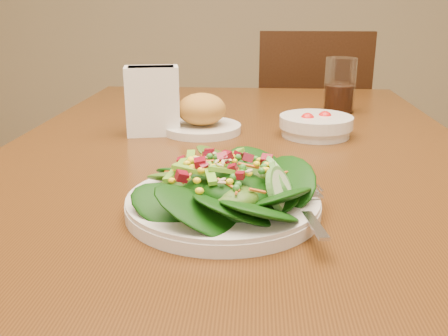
{
  "coord_description": "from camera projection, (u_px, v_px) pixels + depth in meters",
  "views": [
    {
      "loc": [
        0.03,
        -0.9,
        1.01
      ],
      "look_at": [
        -0.01,
        -0.27,
        0.8
      ],
      "focal_mm": 40.0,
      "sensor_mm": 36.0,
      "label": 1
    }
  ],
  "objects": [
    {
      "name": "dining_table",
      "position": [
        237.0,
        199.0,
        0.97
      ],
      "size": [
        0.9,
        1.4,
        0.75
      ],
      "color": "#4E2B0E",
      "rests_on": "ground_plane"
    },
    {
      "name": "salad_plate",
      "position": [
        230.0,
        193.0,
        0.65
      ],
      "size": [
        0.26,
        0.25,
        0.07
      ],
      "rotation": [
        0.0,
        0.0,
        -0.34
      ],
      "color": "silver",
      "rests_on": "dining_table"
    },
    {
      "name": "bread_plate",
      "position": [
        202.0,
        117.0,
        1.04
      ],
      "size": [
        0.16,
        0.16,
        0.08
      ],
      "color": "silver",
      "rests_on": "dining_table"
    },
    {
      "name": "chair_far",
      "position": [
        307.0,
        141.0,
        1.99
      ],
      "size": [
        0.43,
        0.43,
        0.91
      ],
      "rotation": [
        0.0,
        0.0,
        3.15
      ],
      "color": "black",
      "rests_on": "ground_plane"
    },
    {
      "name": "napkin_holder",
      "position": [
        152.0,
        99.0,
        1.02
      ],
      "size": [
        0.12,
        0.08,
        0.14
      ],
      "rotation": [
        0.0,
        0.0,
        0.2
      ],
      "color": "white",
      "rests_on": "dining_table"
    },
    {
      "name": "tomato_bowl",
      "position": [
        316.0,
        125.0,
        1.02
      ],
      "size": [
        0.15,
        0.15,
        0.05
      ],
      "color": "silver",
      "rests_on": "dining_table"
    },
    {
      "name": "drinking_glass",
      "position": [
        340.0,
        89.0,
        1.23
      ],
      "size": [
        0.08,
        0.08,
        0.13
      ],
      "color": "silver",
      "rests_on": "dining_table"
    }
  ]
}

